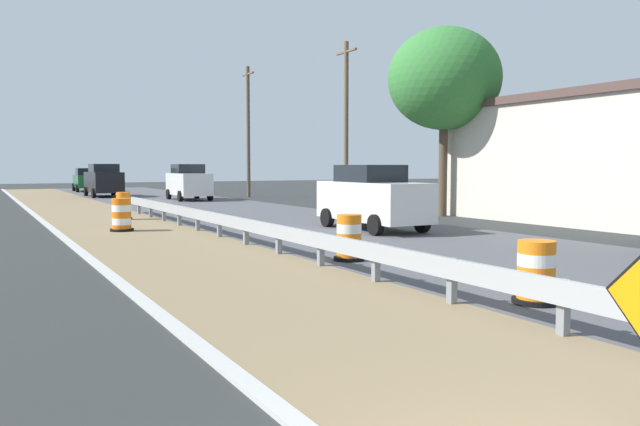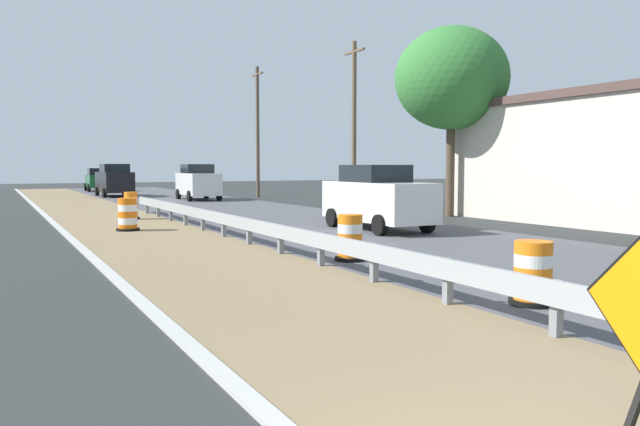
{
  "view_description": "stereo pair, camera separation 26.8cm",
  "coord_description": "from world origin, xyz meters",
  "px_view_note": "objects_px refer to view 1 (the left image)",
  "views": [
    {
      "loc": [
        -3.49,
        -1.96,
        2.08
      ],
      "look_at": [
        2.66,
        9.04,
        1.13
      ],
      "focal_mm": 34.79,
      "sensor_mm": 36.0,
      "label": 1
    },
    {
      "loc": [
        -3.25,
        -2.09,
        2.08
      ],
      "look_at": [
        2.66,
        9.04,
        1.13
      ],
      "focal_mm": 34.79,
      "sensor_mm": 36.0,
      "label": 2
    }
  ],
  "objects_px": {
    "car_lead_far_lane": "(104,180)",
    "utility_pole_mid": "(346,122)",
    "traffic_barrel_close": "(349,240)",
    "car_mid_far_lane": "(189,182)",
    "utility_pole_far": "(248,130)",
    "traffic_barrel_mid": "(122,216)",
    "car_lead_near_lane": "(88,180)",
    "traffic_barrel_nearest": "(536,275)",
    "car_trailing_near_lane": "(372,197)",
    "traffic_barrel_far": "(124,207)"
  },
  "relations": [
    {
      "from": "traffic_barrel_nearest",
      "to": "car_lead_near_lane",
      "type": "bearing_deg",
      "value": 88.98
    },
    {
      "from": "traffic_barrel_mid",
      "to": "utility_pole_far",
      "type": "xyz_separation_m",
      "value": [
        12.03,
        18.3,
        4.02
      ]
    },
    {
      "from": "traffic_barrel_nearest",
      "to": "car_lead_far_lane",
      "type": "xyz_separation_m",
      "value": [
        0.38,
        37.82,
        0.69
      ]
    },
    {
      "from": "traffic_barrel_mid",
      "to": "car_trailing_near_lane",
      "type": "xyz_separation_m",
      "value": [
        7.3,
        -3.5,
        0.58
      ]
    },
    {
      "from": "car_lead_far_lane",
      "to": "utility_pole_mid",
      "type": "relative_size",
      "value": 0.58
    },
    {
      "from": "traffic_barrel_mid",
      "to": "traffic_barrel_far",
      "type": "distance_m",
      "value": 4.49
    },
    {
      "from": "traffic_barrel_close",
      "to": "utility_pole_mid",
      "type": "bearing_deg",
      "value": 58.65
    },
    {
      "from": "traffic_barrel_nearest",
      "to": "traffic_barrel_close",
      "type": "distance_m",
      "value": 5.04
    },
    {
      "from": "traffic_barrel_close",
      "to": "traffic_barrel_mid",
      "type": "relative_size",
      "value": 0.96
    },
    {
      "from": "car_lead_near_lane",
      "to": "utility_pole_mid",
      "type": "relative_size",
      "value": 0.51
    },
    {
      "from": "traffic_barrel_nearest",
      "to": "traffic_barrel_mid",
      "type": "height_order",
      "value": "traffic_barrel_mid"
    },
    {
      "from": "traffic_barrel_mid",
      "to": "car_mid_far_lane",
      "type": "bearing_deg",
      "value": 66.22
    },
    {
      "from": "traffic_barrel_mid",
      "to": "car_lead_near_lane",
      "type": "height_order",
      "value": "car_lead_near_lane"
    },
    {
      "from": "traffic_barrel_close",
      "to": "car_lead_near_lane",
      "type": "relative_size",
      "value": 0.24
    },
    {
      "from": "utility_pole_mid",
      "to": "utility_pole_far",
      "type": "distance_m",
      "value": 12.08
    },
    {
      "from": "car_lead_far_lane",
      "to": "car_trailing_near_lane",
      "type": "bearing_deg",
      "value": -172.67
    },
    {
      "from": "traffic_barrel_close",
      "to": "car_lead_near_lane",
      "type": "bearing_deg",
      "value": 88.59
    },
    {
      "from": "car_trailing_near_lane",
      "to": "utility_pole_mid",
      "type": "xyz_separation_m",
      "value": [
        4.96,
        9.72,
        3.22
      ]
    },
    {
      "from": "utility_pole_mid",
      "to": "car_lead_near_lane",
      "type": "bearing_deg",
      "value": 106.37
    },
    {
      "from": "utility_pole_mid",
      "to": "utility_pole_far",
      "type": "relative_size",
      "value": 0.95
    },
    {
      "from": "traffic_barrel_close",
      "to": "car_mid_far_lane",
      "type": "bearing_deg",
      "value": 80.36
    },
    {
      "from": "car_trailing_near_lane",
      "to": "utility_pole_far",
      "type": "relative_size",
      "value": 0.53
    },
    {
      "from": "car_lead_near_lane",
      "to": "traffic_barrel_far",
      "type": "bearing_deg",
      "value": 175.74
    },
    {
      "from": "car_trailing_near_lane",
      "to": "traffic_barrel_far",
      "type": "bearing_deg",
      "value": -139.86
    },
    {
      "from": "traffic_barrel_mid",
      "to": "car_mid_far_lane",
      "type": "distance_m",
      "value": 18.53
    },
    {
      "from": "traffic_barrel_mid",
      "to": "car_mid_far_lane",
      "type": "xyz_separation_m",
      "value": [
        7.47,
        16.95,
        0.62
      ]
    },
    {
      "from": "traffic_barrel_nearest",
      "to": "utility_pole_mid",
      "type": "bearing_deg",
      "value": 65.93
    },
    {
      "from": "car_mid_far_lane",
      "to": "utility_pole_mid",
      "type": "relative_size",
      "value": 0.54
    },
    {
      "from": "car_mid_far_lane",
      "to": "traffic_barrel_mid",
      "type": "bearing_deg",
      "value": -21.54
    },
    {
      "from": "traffic_barrel_far",
      "to": "car_lead_near_lane",
      "type": "xyz_separation_m",
      "value": [
        3.18,
        29.5,
        0.48
      ]
    },
    {
      "from": "traffic_barrel_nearest",
      "to": "utility_pole_far",
      "type": "height_order",
      "value": "utility_pole_far"
    },
    {
      "from": "car_lead_near_lane",
      "to": "car_trailing_near_lane",
      "type": "distance_m",
      "value": 37.52
    },
    {
      "from": "traffic_barrel_nearest",
      "to": "car_trailing_near_lane",
      "type": "bearing_deg",
      "value": 68.85
    },
    {
      "from": "car_lead_near_lane",
      "to": "car_trailing_near_lane",
      "type": "relative_size",
      "value": 0.91
    },
    {
      "from": "traffic_barrel_mid",
      "to": "car_trailing_near_lane",
      "type": "bearing_deg",
      "value": -25.59
    },
    {
      "from": "car_lead_near_lane",
      "to": "car_trailing_near_lane",
      "type": "bearing_deg",
      "value": -173.27
    },
    {
      "from": "car_lead_near_lane",
      "to": "utility_pole_far",
      "type": "height_order",
      "value": "utility_pole_far"
    },
    {
      "from": "traffic_barrel_close",
      "to": "car_lead_far_lane",
      "type": "xyz_separation_m",
      "value": [
        0.58,
        32.79,
        0.66
      ]
    },
    {
      "from": "traffic_barrel_far",
      "to": "utility_pole_mid",
      "type": "relative_size",
      "value": 0.13
    },
    {
      "from": "traffic_barrel_mid",
      "to": "traffic_barrel_far",
      "type": "height_order",
      "value": "traffic_barrel_far"
    },
    {
      "from": "utility_pole_mid",
      "to": "utility_pole_far",
      "type": "bearing_deg",
      "value": 91.13
    },
    {
      "from": "utility_pole_far",
      "to": "car_mid_far_lane",
      "type": "bearing_deg",
      "value": -163.44
    },
    {
      "from": "utility_pole_mid",
      "to": "traffic_barrel_far",
      "type": "bearing_deg",
      "value": -170.77
    },
    {
      "from": "traffic_barrel_close",
      "to": "car_mid_far_lane",
      "type": "height_order",
      "value": "car_mid_far_lane"
    },
    {
      "from": "car_mid_far_lane",
      "to": "utility_pole_mid",
      "type": "bearing_deg",
      "value": 26.34
    },
    {
      "from": "traffic_barrel_nearest",
      "to": "car_trailing_near_lane",
      "type": "relative_size",
      "value": 0.21
    },
    {
      "from": "traffic_barrel_mid",
      "to": "car_lead_near_lane",
      "type": "distance_m",
      "value": 34.14
    },
    {
      "from": "traffic_barrel_far",
      "to": "car_trailing_near_lane",
      "type": "bearing_deg",
      "value": -51.2
    },
    {
      "from": "traffic_barrel_close",
      "to": "car_lead_near_lane",
      "type": "height_order",
      "value": "car_lead_near_lane"
    },
    {
      "from": "traffic_barrel_mid",
      "to": "utility_pole_far",
      "type": "bearing_deg",
      "value": 56.69
    }
  ]
}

